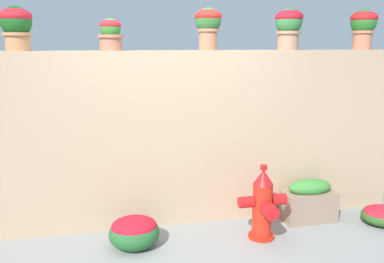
{
  "coord_description": "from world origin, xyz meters",
  "views": [
    {
      "loc": [
        -0.62,
        -3.39,
        2.03
      ],
      "look_at": [
        0.28,
        0.82,
        1.09
      ],
      "focal_mm": 38.04,
      "sensor_mm": 36.0,
      "label": 1
    }
  ],
  "objects_px": {
    "flower_bush_right": "(134,231)",
    "planter_box": "(309,201)",
    "potted_plant_3": "(208,23)",
    "potted_plant_5": "(363,25)",
    "potted_plant_2": "(111,33)",
    "flower_bush_left": "(383,215)",
    "potted_plant_1": "(16,24)",
    "fire_hydrant": "(263,205)",
    "potted_plant_4": "(289,25)"
  },
  "relations": [
    {
      "from": "potted_plant_5",
      "to": "fire_hydrant",
      "type": "height_order",
      "value": "potted_plant_5"
    },
    {
      "from": "flower_bush_left",
      "to": "planter_box",
      "type": "xyz_separation_m",
      "value": [
        -0.79,
        0.26,
        0.13
      ]
    },
    {
      "from": "flower_bush_left",
      "to": "flower_bush_right",
      "type": "bearing_deg",
      "value": 179.18
    },
    {
      "from": "flower_bush_right",
      "to": "planter_box",
      "type": "relative_size",
      "value": 0.85
    },
    {
      "from": "potted_plant_4",
      "to": "flower_bush_left",
      "type": "bearing_deg",
      "value": -31.63
    },
    {
      "from": "potted_plant_4",
      "to": "flower_bush_right",
      "type": "height_order",
      "value": "potted_plant_4"
    },
    {
      "from": "potted_plant_3",
      "to": "potted_plant_2",
      "type": "bearing_deg",
      "value": 179.64
    },
    {
      "from": "potted_plant_1",
      "to": "flower_bush_left",
      "type": "xyz_separation_m",
      "value": [
        3.88,
        -0.63,
        -2.1
      ]
    },
    {
      "from": "fire_hydrant",
      "to": "potted_plant_5",
      "type": "bearing_deg",
      "value": 24.89
    },
    {
      "from": "potted_plant_2",
      "to": "potted_plant_5",
      "type": "bearing_deg",
      "value": 0.42
    },
    {
      "from": "potted_plant_1",
      "to": "potted_plant_3",
      "type": "xyz_separation_m",
      "value": [
        1.95,
        -0.03,
        0.03
      ]
    },
    {
      "from": "potted_plant_3",
      "to": "flower_bush_right",
      "type": "bearing_deg",
      "value": -147.96
    },
    {
      "from": "planter_box",
      "to": "potted_plant_2",
      "type": "bearing_deg",
      "value": 171.04
    },
    {
      "from": "potted_plant_5",
      "to": "flower_bush_left",
      "type": "distance_m",
      "value": 2.22
    },
    {
      "from": "flower_bush_left",
      "to": "planter_box",
      "type": "relative_size",
      "value": 0.82
    },
    {
      "from": "potted_plant_5",
      "to": "planter_box",
      "type": "distance_m",
      "value": 2.17
    },
    {
      "from": "potted_plant_2",
      "to": "potted_plant_3",
      "type": "xyz_separation_m",
      "value": [
        1.03,
        -0.01,
        0.11
      ]
    },
    {
      "from": "fire_hydrant",
      "to": "flower_bush_left",
      "type": "height_order",
      "value": "fire_hydrant"
    },
    {
      "from": "potted_plant_2",
      "to": "potted_plant_4",
      "type": "height_order",
      "value": "potted_plant_4"
    },
    {
      "from": "potted_plant_5",
      "to": "potted_plant_2",
      "type": "bearing_deg",
      "value": -179.58
    },
    {
      "from": "potted_plant_1",
      "to": "potted_plant_2",
      "type": "height_order",
      "value": "potted_plant_1"
    },
    {
      "from": "potted_plant_3",
      "to": "fire_hydrant",
      "type": "bearing_deg",
      "value": -55.64
    },
    {
      "from": "potted_plant_2",
      "to": "planter_box",
      "type": "height_order",
      "value": "potted_plant_2"
    },
    {
      "from": "potted_plant_4",
      "to": "flower_bush_left",
      "type": "xyz_separation_m",
      "value": [
        0.99,
        -0.61,
        -2.12
      ]
    },
    {
      "from": "potted_plant_2",
      "to": "flower_bush_right",
      "type": "relative_size",
      "value": 0.64
    },
    {
      "from": "potted_plant_3",
      "to": "potted_plant_5",
      "type": "distance_m",
      "value": 1.9
    },
    {
      "from": "potted_plant_1",
      "to": "flower_bush_left",
      "type": "height_order",
      "value": "potted_plant_1"
    },
    {
      "from": "fire_hydrant",
      "to": "flower_bush_right",
      "type": "distance_m",
      "value": 1.35
    },
    {
      "from": "flower_bush_right",
      "to": "planter_box",
      "type": "height_order",
      "value": "planter_box"
    },
    {
      "from": "potted_plant_5",
      "to": "potted_plant_4",
      "type": "bearing_deg",
      "value": -178.92
    },
    {
      "from": "potted_plant_5",
      "to": "flower_bush_right",
      "type": "distance_m",
      "value": 3.52
    },
    {
      "from": "potted_plant_1",
      "to": "potted_plant_3",
      "type": "distance_m",
      "value": 1.95
    },
    {
      "from": "potted_plant_2",
      "to": "flower_bush_right",
      "type": "bearing_deg",
      "value": -76.01
    },
    {
      "from": "fire_hydrant",
      "to": "potted_plant_4",
      "type": "bearing_deg",
      "value": 52.78
    },
    {
      "from": "potted_plant_5",
      "to": "fire_hydrant",
      "type": "bearing_deg",
      "value": -155.11
    },
    {
      "from": "fire_hydrant",
      "to": "flower_bush_right",
      "type": "height_order",
      "value": "fire_hydrant"
    },
    {
      "from": "potted_plant_3",
      "to": "fire_hydrant",
      "type": "xyz_separation_m",
      "value": [
        0.44,
        -0.65,
        -1.86
      ]
    },
    {
      "from": "potted_plant_1",
      "to": "flower_bush_left",
      "type": "relative_size",
      "value": 0.88
    },
    {
      "from": "potted_plant_1",
      "to": "potted_plant_5",
      "type": "height_order",
      "value": "potted_plant_5"
    },
    {
      "from": "potted_plant_3",
      "to": "planter_box",
      "type": "xyz_separation_m",
      "value": [
        1.14,
        -0.34,
        -1.99
      ]
    },
    {
      "from": "potted_plant_1",
      "to": "planter_box",
      "type": "bearing_deg",
      "value": -6.71
    },
    {
      "from": "flower_bush_right",
      "to": "planter_box",
      "type": "bearing_deg",
      "value": 6.26
    },
    {
      "from": "potted_plant_2",
      "to": "potted_plant_4",
      "type": "distance_m",
      "value": 1.98
    },
    {
      "from": "flower_bush_right",
      "to": "potted_plant_4",
      "type": "bearing_deg",
      "value": 17.24
    },
    {
      "from": "potted_plant_5",
      "to": "fire_hydrant",
      "type": "distance_m",
      "value": 2.46
    },
    {
      "from": "fire_hydrant",
      "to": "planter_box",
      "type": "height_order",
      "value": "fire_hydrant"
    },
    {
      "from": "potted_plant_2",
      "to": "fire_hydrant",
      "type": "xyz_separation_m",
      "value": [
        1.48,
        -0.65,
        -1.76
      ]
    },
    {
      "from": "potted_plant_5",
      "to": "planter_box",
      "type": "bearing_deg",
      "value": -154.33
    },
    {
      "from": "flower_bush_right",
      "to": "flower_bush_left",
      "type": "bearing_deg",
      "value": -0.82
    },
    {
      "from": "potted_plant_2",
      "to": "flower_bush_left",
      "type": "bearing_deg",
      "value": -11.55
    }
  ]
}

